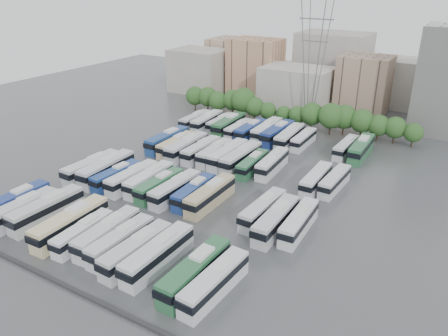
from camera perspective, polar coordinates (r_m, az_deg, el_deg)
The scene contains 51 objects.
ground at distance 82.36m, azimuth -2.87°, elevation -2.55°, with size 220.00×220.00×0.00m, color #424447.
parapet at distance 61.86m, azimuth -20.57°, elevation -13.95°, with size 56.00×0.50×0.50m, color #2D2D30.
tree_line at distance 116.22m, azimuth 8.18°, elevation 7.53°, with size 65.32×7.83×8.66m.
city_buildings at distance 144.49m, azimuth 10.79°, elevation 12.01°, with size 102.00×35.00×20.00m.
electricity_pylon at distance 119.18m, azimuth 11.67°, elevation 14.75°, with size 9.00×6.91×33.83m.
bus_r0_s0 at distance 81.00m, azimuth -25.59°, elevation -4.04°, with size 2.78×12.43×3.90m.
bus_r0_s1 at distance 77.82m, azimuth -24.89°, elevation -5.02°, with size 2.78×12.56×3.94m.
bus_r0_s2 at distance 76.25m, azimuth -22.14°, elevation -5.03°, with size 3.20×13.31×4.16m.
bus_r0_s4 at distance 70.90m, azimuth -19.41°, elevation -6.78°, with size 3.37×13.72×4.28m.
bus_r0_s5 at distance 68.55m, azimuth -17.91°, elevation -8.07°, with size 2.95×11.12×3.46m.
bus_r0_s6 at distance 67.10m, azimuth -15.00°, elevation -8.21°, with size 3.30×12.45×3.87m.
bus_r0_s7 at distance 64.95m, azimuth -13.33°, elevation -9.25°, with size 2.73×11.95×3.74m.
bus_r0_s8 at distance 62.41m, azimuth -11.33°, elevation -10.44°, with size 3.19×12.66×3.94m.
bus_r0_s9 at distance 60.91m, azimuth -8.63°, elevation -11.07°, with size 3.00×13.11×4.10m.
bus_r0_s11 at distance 57.34m, azimuth -3.79°, elevation -13.31°, with size 3.03×13.18×4.13m.
bus_r0_s12 at distance 55.75m, azimuth -1.24°, elevation -14.68°, with size 3.26×12.44×3.87m.
bus_r1_s0 at distance 89.70m, azimuth -16.86°, elevation 0.10°, with size 3.30×13.17×4.11m.
bus_r1_s1 at distance 88.07m, azimuth -15.08°, elevation -0.07°, with size 3.54×13.72×4.27m.
bus_r1_s2 at distance 85.40m, azimuth -13.91°, elevation -0.97°, with size 3.00×11.40×3.55m.
bus_r1_s3 at distance 83.53m, azimuth -11.89°, elevation -1.24°, with size 3.04×12.30×3.84m.
bus_r1_s4 at distance 82.26m, azimuth -9.75°, elevation -1.47°, with size 3.02×12.30×3.84m.
bus_r1_s5 at distance 79.91m, azimuth -8.45°, elevation -2.26°, with size 2.75×11.56×3.61m.
bus_r1_s6 at distance 78.00m, azimuth -6.36°, elevation -2.73°, with size 3.09×12.34×3.85m.
bus_r1_s7 at distance 76.97m, azimuth -3.96°, elevation -3.12°, with size 2.93×11.48×3.57m.
bus_r1_s8 at distance 75.29m, azimuth -1.81°, elevation -3.54°, with size 2.79×12.77×4.01m.
bus_r1_s11 at distance 71.29m, azimuth 5.10°, elevation -5.43°, with size 3.14×12.06×3.75m.
bus_r1_s12 at distance 68.47m, azimuth 6.81°, elevation -6.73°, with size 2.96×12.79×4.00m.
bus_r1_s13 at distance 68.67m, azimuth 9.76°, elevation -6.96°, with size 3.05×11.94×3.72m.
bus_r2_s1 at distance 101.09m, azimuth -7.43°, elevation 3.66°, with size 3.07×13.10×4.09m.
bus_r2_s2 at distance 98.51m, azimuth -6.25°, elevation 3.06°, with size 2.77×12.00×3.76m.
bus_r2_s3 at distance 96.27m, azimuth -4.94°, elevation 2.75°, with size 3.20×13.37×4.18m.
bus_r2_s4 at distance 94.86m, azimuth -3.02°, elevation 2.36°, with size 2.78×12.20×3.82m.
bus_r2_s5 at distance 93.48m, azimuth -1.24°, elevation 2.02°, with size 2.96×11.88×3.70m.
bus_r2_s6 at distance 91.97m, azimuth 0.50°, elevation 1.77°, with size 2.85×13.00×4.08m.
bus_r2_s7 at distance 90.41m, azimuth 2.22°, elevation 1.38°, with size 3.14×13.35×4.17m.
bus_r2_s8 at distance 88.28m, azimuth 3.73°, elevation 0.54°, with size 2.92×11.28×3.51m.
bus_r2_s9 at distance 88.58m, azimuth 6.31°, elevation 0.63°, with size 3.26×12.24×3.80m.
bus_r2_s12 at distance 83.14m, azimuth 11.92°, elevation -1.43°, with size 2.68×11.75×3.68m.
bus_r2_s13 at distance 83.39m, azimuth 14.26°, elevation -1.64°, with size 2.86×11.36×3.54m.
bus_r3_s0 at distance 115.59m, azimuth -3.77°, elevation 6.29°, with size 2.58×11.56×3.62m.
bus_r3_s1 at distance 113.85m, azimuth -2.24°, elevation 6.13°, with size 3.38×12.69×3.94m.
bus_r3_s2 at distance 113.02m, azimuth -0.44°, elevation 5.91°, with size 2.67×11.26×3.52m.
bus_r3_s3 at distance 110.73m, azimuth 0.63°, elevation 5.71°, with size 3.32×13.52×4.22m.
bus_r3_s4 at distance 108.75m, azimuth 1.92°, elevation 5.13°, with size 2.51×10.88×3.41m.
bus_r3_s5 at distance 107.36m, azimuth 3.50°, elevation 4.96°, with size 2.95×12.20×3.81m.
bus_r3_s6 at distance 107.24m, azimuth 5.61°, elevation 4.95°, with size 3.10×13.18×4.12m.
bus_r3_s7 at distance 105.51m, azimuth 7.04°, elevation 4.57°, with size 3.54×13.40×4.17m.
bus_r3_s8 at distance 103.36m, azimuth 8.53°, elevation 4.05°, with size 3.34×13.19×4.11m.
bus_r3_s9 at distance 103.20m, azimuth 10.34°, elevation 3.71°, with size 2.45×11.08×3.47m.
bus_r3_s12 at distance 100.37m, azimuth 15.63°, elevation 2.63°, with size 2.85×11.31×3.52m.
bus_r3_s13 at distance 99.93m, azimuth 17.49°, elevation 2.47°, with size 3.04×13.10×4.10m.
Camera 1 is at (41.41, -61.03, 36.67)m, focal length 35.00 mm.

